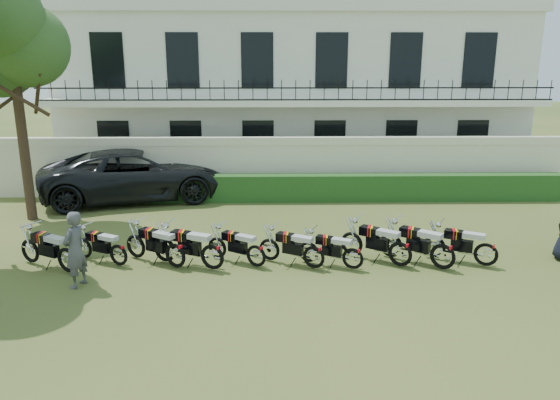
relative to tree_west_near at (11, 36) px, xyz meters
The scene contains 17 objects.
ground 11.83m from the tree_west_near, 29.14° to the right, with size 100.00×100.00×0.00m, color #3D4D1F.
perimeter_wall 10.56m from the tree_west_near, 18.53° to the left, with size 30.00×0.35×2.30m.
hedge 11.54m from the tree_west_near, 12.48° to the left, with size 18.00×0.60×1.00m, color #224318.
building 12.86m from the tree_west_near, 45.01° to the left, with size 20.40×9.60×7.40m.
tree_west_near is the anchor object (origin of this frame).
motorcycle_0 7.68m from the tree_west_near, 58.92° to the right, with size 1.82×1.08×1.10m.
motorcycle_1 7.99m from the tree_west_near, 46.77° to the right, with size 1.64×0.91×0.98m.
motorcycle_2 8.90m from the tree_west_near, 38.82° to the right, with size 1.79×1.15×1.11m.
motorcycle_3 9.58m from the tree_west_near, 35.24° to the right, with size 1.96×0.97×1.14m.
motorcycle_4 10.33m from the tree_west_near, 30.12° to the right, with size 1.61×1.02×1.00m.
motorcycle_5 11.52m from the tree_west_near, 26.61° to the right, with size 1.72×0.97×1.03m.
motorcycle_6 12.35m from the tree_west_near, 24.60° to the right, with size 1.65×0.87×0.97m.
motorcycle_7 13.31m from the tree_west_near, 21.39° to the right, with size 1.73×1.29×1.13m.
motorcycle_8 14.28m from the tree_west_near, 20.61° to the right, with size 1.75×1.37×1.16m.
motorcycle_9 15.28m from the tree_west_near, 18.20° to the right, with size 1.77×1.01×1.06m.
suv 6.27m from the tree_west_near, 41.38° to the left, with size 3.18×6.90×1.92m, color black.
inspector 8.16m from the tree_west_near, 58.62° to the right, with size 0.68×0.44×1.86m, color #535358.
Camera 1 is at (-0.96, -12.68, 5.40)m, focal length 35.00 mm.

